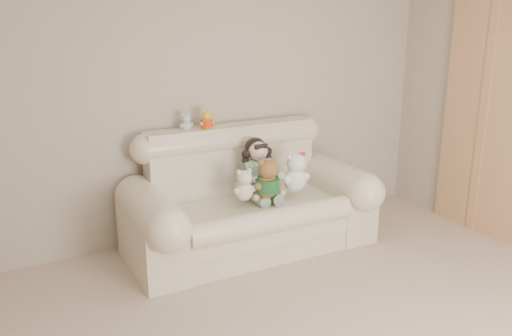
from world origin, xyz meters
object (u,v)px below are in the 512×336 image
object	(u,v)px
brown_teddy	(267,175)
sofa	(251,192)
cream_teddy	(244,182)
white_cat	(295,168)
seated_child	(257,168)

from	to	relation	value
brown_teddy	sofa	bearing A→B (deg)	97.10
sofa	cream_teddy	bearing A→B (deg)	-134.25
white_cat	sofa	bearing A→B (deg)	172.35
brown_teddy	cream_teddy	world-z (taller)	brown_teddy
sofa	brown_teddy	distance (m)	0.26
brown_teddy	white_cat	size ratio (longest dim) A/B	0.98
white_cat	cream_teddy	world-z (taller)	white_cat
sofa	white_cat	distance (m)	0.43
seated_child	brown_teddy	size ratio (longest dim) A/B	1.35
cream_teddy	white_cat	bearing A→B (deg)	-0.72
seated_child	brown_teddy	world-z (taller)	seated_child
seated_child	brown_teddy	xyz separation A→B (m)	(-0.04, -0.24, 0.01)
brown_teddy	cream_teddy	xyz separation A→B (m)	(-0.20, 0.04, -0.04)
white_cat	cream_teddy	xyz separation A→B (m)	(-0.49, -0.01, -0.05)
seated_child	cream_teddy	xyz separation A→B (m)	(-0.23, -0.21, -0.03)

